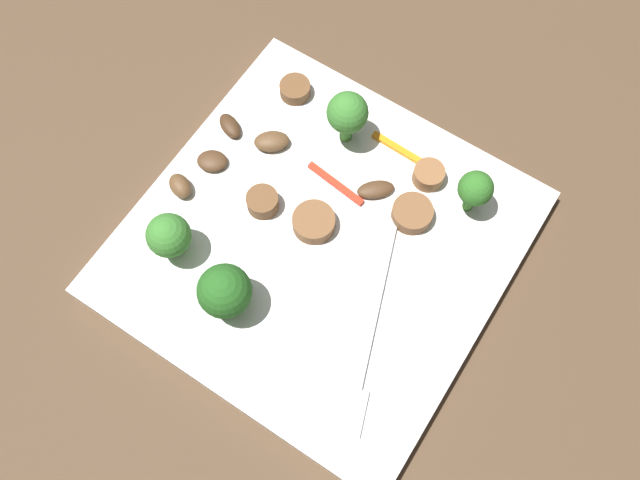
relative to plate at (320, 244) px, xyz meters
The scene contains 19 objects.
ground_plane 0.01m from the plate, ahead, with size 1.40×1.40×0.00m, color #4C3826.
plate is the anchor object (origin of this frame).
fork 0.09m from the plate, 57.93° to the left, with size 0.17×0.07×0.00m.
broccoli_floret_0 0.12m from the plate, 52.73° to the right, with size 0.04×0.04×0.05m.
broccoli_floret_1 0.13m from the plate, 136.79° to the left, with size 0.03×0.03×0.05m.
broccoli_floret_2 0.11m from the plate, 160.05° to the right, with size 0.04×0.04×0.06m.
broccoli_floret_3 0.10m from the plate, 19.53° to the right, with size 0.04×0.04×0.05m.
sausage_slice_0 0.11m from the plate, 154.55° to the left, with size 0.03×0.03×0.01m, color brown.
sausage_slice_1 0.08m from the plate, 138.37° to the left, with size 0.03×0.03×0.01m, color brown.
sausage_slice_2 0.14m from the plate, 138.08° to the right, with size 0.03×0.03×0.01m, color brown.
sausage_slice_3 0.06m from the plate, 86.06° to the right, with size 0.03×0.03×0.02m, color brown.
sausage_slice_4 0.02m from the plate, 125.26° to the right, with size 0.04×0.04×0.01m, color brown.
mushroom_0 0.10m from the plate, 121.97° to the right, with size 0.03×0.02×0.01m, color brown.
mushroom_1 0.13m from the plate, 110.28° to the right, with size 0.03×0.01×0.01m, color #422B19.
mushroom_2 0.13m from the plate, 78.43° to the right, with size 0.02×0.02×0.01m, color brown.
mushroom_3 0.07m from the plate, 166.32° to the left, with size 0.03×0.02×0.01m, color #4C331E.
mushroom_4 0.12m from the plate, 94.56° to the right, with size 0.03×0.02×0.01m, color #4C331E.
pepper_strip_0 0.05m from the plate, 161.64° to the right, with size 0.06×0.01×0.00m, color red.
pepper_strip_1 0.11m from the plate, behind, with size 0.05×0.01×0.00m, color orange.
Camera 1 is at (0.18, 0.11, 0.54)m, focal length 38.42 mm.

